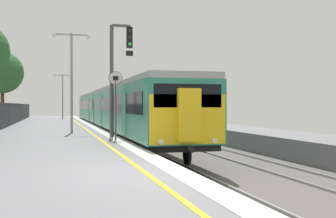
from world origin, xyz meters
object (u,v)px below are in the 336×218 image
(platform_lamp_mid, at_px, (72,74))
(background_tree_left, at_px, (2,74))
(commuter_train_at_platform, at_px, (112,108))
(platform_lamp_far, at_px, (63,92))
(speed_limit_sign, at_px, (116,97))
(signal_gantry, at_px, (117,67))

(platform_lamp_mid, distance_m, background_tree_left, 24.58)
(commuter_train_at_platform, height_order, platform_lamp_far, platform_lamp_far)
(speed_limit_sign, relative_size, background_tree_left, 0.42)
(speed_limit_sign, xyz_separation_m, platform_lamp_far, (-1.63, 31.10, 1.12))
(commuter_train_at_platform, bearing_deg, speed_limit_sign, -96.79)
(speed_limit_sign, height_order, background_tree_left, background_tree_left)
(signal_gantry, bearing_deg, commuter_train_at_platform, 83.71)
(speed_limit_sign, xyz_separation_m, background_tree_left, (-7.79, 29.13, 2.91))
(commuter_train_at_platform, distance_m, platform_lamp_far, 16.07)
(commuter_train_at_platform, distance_m, speed_limit_sign, 15.63)
(commuter_train_at_platform, relative_size, signal_gantry, 7.56)
(commuter_train_at_platform, height_order, speed_limit_sign, speed_limit_sign)
(commuter_train_at_platform, bearing_deg, signal_gantry, -96.29)
(speed_limit_sign, height_order, platform_lamp_far, platform_lamp_far)
(signal_gantry, bearing_deg, platform_lamp_far, 93.91)
(commuter_train_at_platform, height_order, signal_gantry, signal_gantry)
(signal_gantry, height_order, platform_lamp_mid, platform_lamp_mid)
(platform_lamp_mid, bearing_deg, platform_lamp_far, 90.00)
(background_tree_left, bearing_deg, platform_lamp_mid, -75.46)
(commuter_train_at_platform, height_order, platform_lamp_mid, platform_lamp_mid)
(speed_limit_sign, height_order, platform_lamp_mid, platform_lamp_mid)
(signal_gantry, height_order, platform_lamp_far, signal_gantry)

